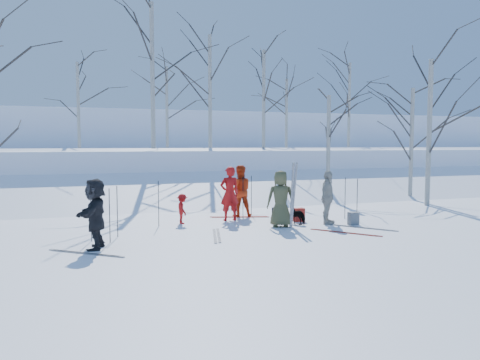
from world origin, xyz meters
name	(u,v)px	position (x,y,z in m)	size (l,w,h in m)	color
ground	(257,229)	(0.00, 0.00, 0.00)	(120.00, 120.00, 0.00)	white
snow_ramp	(198,197)	(0.00, 7.00, 0.15)	(70.00, 9.50, 1.40)	white
snow_plateau	(160,167)	(0.00, 17.00, 1.00)	(70.00, 18.00, 2.20)	white
far_hill	(127,148)	(0.00, 38.00, 2.00)	(90.00, 30.00, 6.00)	white
skier_olive_center	(281,199)	(0.81, 0.18, 0.83)	(0.81, 0.53, 1.66)	#444429
skier_red_north	(230,194)	(-0.27, 1.74, 0.86)	(0.63, 0.41, 1.71)	#AE1010
skier_redor_behind	(240,191)	(0.30, 2.43, 0.86)	(0.83, 0.65, 1.72)	red
skier_red_seated	(182,209)	(-1.81, 1.64, 0.46)	(0.59, 0.34, 0.91)	#AE1010
skier_cream_east	(328,197)	(2.33, 0.15, 0.81)	(0.95, 0.40, 1.62)	beige
skier_grey_west	(95,214)	(-4.41, -1.07, 0.82)	(1.52, 0.48, 1.64)	black
dog	(298,215)	(1.49, 0.45, 0.28)	(0.30, 0.65, 0.55)	black
upright_ski_left	(292,195)	(1.04, -0.08, 0.95)	(0.07, 0.02, 1.90)	silver
upright_ski_right	(294,195)	(1.14, -0.02, 0.95)	(0.07, 0.02, 1.90)	silver
ski_pair_a	(217,235)	(-1.34, -0.51, 0.01)	(0.67, 1.89, 0.02)	silver
ski_pair_b	(240,217)	(0.25, 2.27, 0.01)	(1.88, 0.72, 0.02)	#A12317
ski_pair_c	(86,253)	(-4.64, -1.51, 0.01)	(1.60, 1.36, 0.02)	silver
ski_pair_d	(345,233)	(2.09, -1.26, 0.01)	(1.34, 1.61, 0.02)	#A12317
ski_pair_e	(363,228)	(2.97, -0.78, 0.01)	(1.33, 1.62, 0.02)	silver
ski_pole_a	(251,195)	(0.78, 2.59, 0.67)	(0.02, 0.02, 1.34)	black
ski_pole_b	(357,200)	(3.48, 0.32, 0.67)	(0.02, 0.02, 1.34)	black
ski_pole_c	(117,211)	(-3.82, 0.20, 0.67)	(0.02, 0.02, 1.34)	black
ski_pole_d	(243,197)	(0.33, 2.16, 0.67)	(0.02, 0.02, 1.34)	black
ski_pole_e	(110,216)	(-4.06, -0.48, 0.67)	(0.02, 0.02, 1.34)	black
ski_pole_f	(345,198)	(3.37, 0.84, 0.67)	(0.02, 0.02, 1.34)	black
ski_pole_g	(91,215)	(-4.49, -0.17, 0.67)	(0.02, 0.02, 1.34)	black
ski_pole_h	(159,204)	(-2.56, 1.43, 0.67)	(0.02, 0.02, 1.34)	black
backpack_red	(299,215)	(1.73, 0.86, 0.21)	(0.32, 0.22, 0.42)	#A02118
backpack_grey	(353,219)	(3.01, -0.21, 0.19)	(0.30, 0.20, 0.38)	slate
backpack_dark	(278,214)	(1.21, 1.30, 0.20)	(0.34, 0.24, 0.40)	black
birch_plateau_a	(264,99)	(4.68, 11.25, 4.80)	(4.25, 4.25, 5.21)	silver
birch_plateau_b	(167,107)	(0.44, 16.71, 4.68)	(4.07, 4.07, 4.96)	silver
birch_plateau_c	(349,105)	(12.28, 15.00, 4.98)	(4.49, 4.49, 5.56)	silver
birch_plateau_e	(210,92)	(1.80, 11.59, 5.13)	(4.70, 4.70, 5.86)	silver
birch_plateau_f	(152,76)	(-1.40, 10.13, 5.60)	(5.36, 5.36, 6.80)	silver
birch_plateau_g	(287,113)	(7.00, 13.39, 4.24)	(3.45, 3.45, 4.07)	silver
birch_plateau_h	(78,105)	(-4.73, 13.73, 4.43)	(3.72, 3.72, 4.45)	silver
birch_edge_b	(429,133)	(8.20, 2.67, 2.84)	(4.58, 4.58, 5.68)	silver
birch_edge_c	(411,144)	(8.96, 4.62, 2.41)	(3.98, 3.98, 4.83)	silver
birch_edge_e	(328,148)	(5.51, 5.74, 2.26)	(3.76, 3.76, 4.51)	silver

